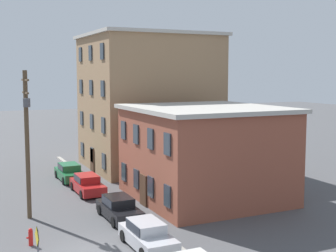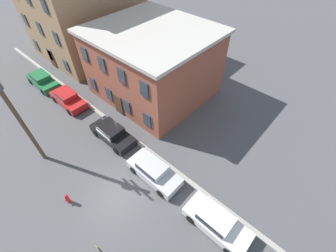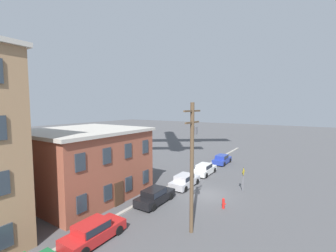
# 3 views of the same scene
# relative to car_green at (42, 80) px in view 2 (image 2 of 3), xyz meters

# --- Properties ---
(ground_plane) EXTENTS (200.00, 200.00, 0.00)m
(ground_plane) POSITION_rel_car_green_xyz_m (16.81, -3.10, -0.75)
(ground_plane) COLOR #4C4C4F
(kerb_strip) EXTENTS (56.00, 0.36, 0.16)m
(kerb_strip) POSITION_rel_car_green_xyz_m (16.81, 1.40, -0.67)
(kerb_strip) COLOR #9E998E
(kerb_strip) RESTS_ON ground_plane
(apartment_midblock) EXTENTS (11.15, 10.23, 6.85)m
(apartment_midblock) POSITION_rel_car_green_xyz_m (10.06, 7.75, 2.69)
(apartment_midblock) COLOR brown
(apartment_midblock) RESTS_ON ground_plane
(car_green) EXTENTS (4.40, 1.92, 1.43)m
(car_green) POSITION_rel_car_green_xyz_m (0.00, 0.00, 0.00)
(car_green) COLOR #1E6638
(car_green) RESTS_ON ground_plane
(car_red) EXTENTS (4.40, 1.92, 1.43)m
(car_red) POSITION_rel_car_green_xyz_m (5.01, 0.21, 0.00)
(car_red) COLOR #B21E1E
(car_red) RESTS_ON ground_plane
(car_black) EXTENTS (4.40, 1.92, 1.43)m
(car_black) POSITION_rel_car_green_xyz_m (12.20, 0.29, 0.00)
(car_black) COLOR black
(car_black) RESTS_ON ground_plane
(car_silver) EXTENTS (4.40, 1.92, 1.43)m
(car_silver) POSITION_rel_car_green_xyz_m (17.60, -0.00, 0.00)
(car_silver) COLOR #B7B7BC
(car_silver) RESTS_ON ground_plane
(car_white) EXTENTS (4.40, 1.92, 1.43)m
(car_white) POSITION_rel_car_green_xyz_m (23.25, 0.00, 0.00)
(car_white) COLOR silver
(car_white) RESTS_ON ground_plane
(caution_sign) EXTENTS (0.94, 0.08, 2.66)m
(caution_sign) POSITION_rel_car_green_xyz_m (19.66, -6.02, 1.02)
(caution_sign) COLOR slate
(caution_sign) RESTS_ON ground_plane
(utility_pole) EXTENTS (2.40, 0.44, 9.45)m
(utility_pole) POSITION_rel_car_green_xyz_m (9.66, -4.88, 4.56)
(utility_pole) COLOR brown
(utility_pole) RESTS_ON ground_plane
(fire_hydrant) EXTENTS (0.24, 0.34, 0.96)m
(fire_hydrant) POSITION_rel_car_green_xyz_m (14.64, -5.58, -0.27)
(fire_hydrant) COLOR red
(fire_hydrant) RESTS_ON ground_plane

